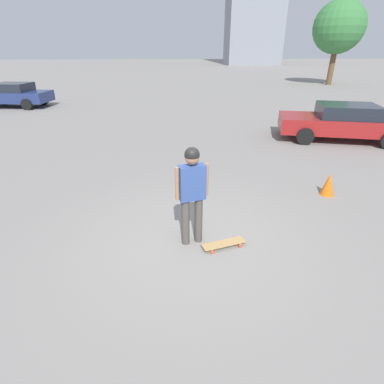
# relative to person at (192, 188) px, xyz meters

# --- Properties ---
(ground_plane) EXTENTS (220.00, 220.00, 0.00)m
(ground_plane) POSITION_rel_person_xyz_m (0.00, 0.00, -1.07)
(ground_plane) COLOR gray
(person) EXTENTS (0.56, 0.31, 1.78)m
(person) POSITION_rel_person_xyz_m (0.00, 0.00, 0.00)
(person) COLOR #4C4742
(person) RESTS_ON ground_plane
(skateboard) EXTENTS (0.81, 0.43, 0.08)m
(skateboard) POSITION_rel_person_xyz_m (0.55, -0.19, -1.01)
(skateboard) COLOR tan
(skateboard) RESTS_ON ground_plane
(car_parked_near) EXTENTS (4.87, 2.95, 1.33)m
(car_parked_near) POSITION_rel_person_xyz_m (6.12, 6.43, -0.38)
(car_parked_near) COLOR maroon
(car_parked_near) RESTS_ON ground_plane
(car_parked_far) EXTENTS (4.38, 2.43, 1.38)m
(car_parked_far) POSITION_rel_person_xyz_m (-9.77, 14.70, -0.36)
(car_parked_far) COLOR navy
(car_parked_far) RESTS_ON ground_plane
(tree_distant) EXTENTS (4.60, 4.60, 7.31)m
(tree_distant) POSITION_rel_person_xyz_m (15.11, 25.78, 3.91)
(tree_distant) COLOR brown
(tree_distant) RESTS_ON ground_plane
(traffic_cone) EXTENTS (0.32, 0.32, 0.54)m
(traffic_cone) POSITION_rel_person_xyz_m (3.36, 1.75, -0.80)
(traffic_cone) COLOR orange
(traffic_cone) RESTS_ON ground_plane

